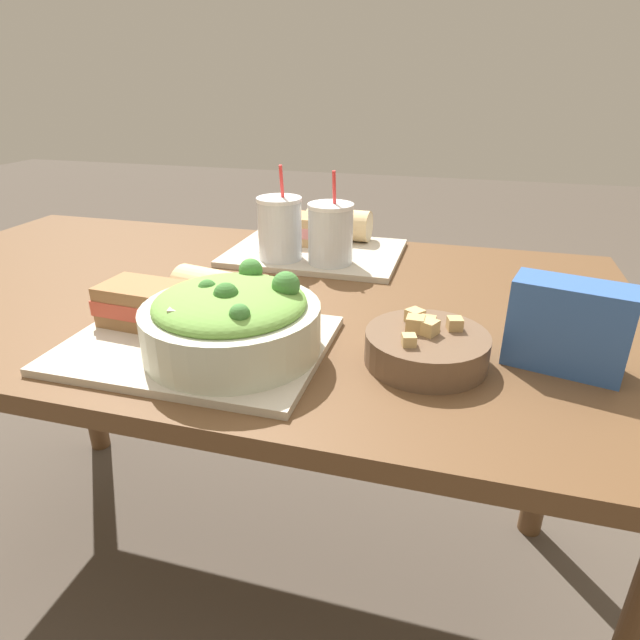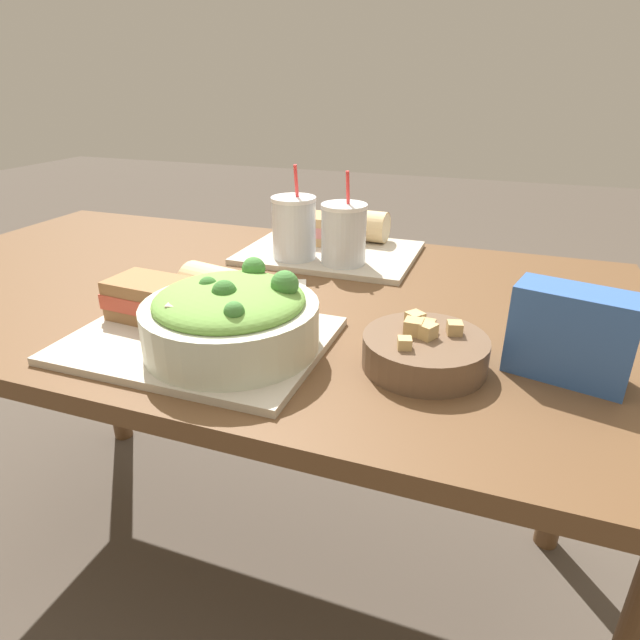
{
  "view_description": "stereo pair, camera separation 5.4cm",
  "coord_description": "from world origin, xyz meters",
  "px_view_note": "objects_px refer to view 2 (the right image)",
  "views": [
    {
      "loc": [
        0.43,
        -0.86,
        1.14
      ],
      "look_at": [
        0.23,
        -0.18,
        0.81
      ],
      "focal_mm": 30.0,
      "sensor_mm": 36.0,
      "label": 1
    },
    {
      "loc": [
        0.48,
        -0.85,
        1.14
      ],
      "look_at": [
        0.23,
        -0.18,
        0.81
      ],
      "focal_mm": 30.0,
      "sensor_mm": 36.0,
      "label": 2
    }
  ],
  "objects_px": {
    "baguette_near": "(232,291)",
    "napkin_folded": "(270,289)",
    "soup_bowl": "(425,350)",
    "baguette_far": "(357,225)",
    "sandwich_far": "(324,229)",
    "chip_bag": "(572,335)",
    "salad_bowl": "(231,316)",
    "drink_cup_red": "(344,236)",
    "sandwich_near": "(152,299)",
    "drink_cup_dark": "(294,230)"
  },
  "relations": [
    {
      "from": "salad_bowl",
      "to": "sandwich_far",
      "type": "height_order",
      "value": "salad_bowl"
    },
    {
      "from": "baguette_far",
      "to": "drink_cup_red",
      "type": "bearing_deg",
      "value": -169.29
    },
    {
      "from": "baguette_near",
      "to": "napkin_folded",
      "type": "bearing_deg",
      "value": 11.59
    },
    {
      "from": "sandwich_near",
      "to": "chip_bag",
      "type": "xyz_separation_m",
      "value": [
        0.62,
        0.05,
        0.02
      ]
    },
    {
      "from": "sandwich_near",
      "to": "sandwich_far",
      "type": "bearing_deg",
      "value": 81.0
    },
    {
      "from": "soup_bowl",
      "to": "napkin_folded",
      "type": "height_order",
      "value": "soup_bowl"
    },
    {
      "from": "drink_cup_red",
      "to": "baguette_far",
      "type": "bearing_deg",
      "value": 97.59
    },
    {
      "from": "baguette_near",
      "to": "baguette_far",
      "type": "xyz_separation_m",
      "value": [
        0.07,
        0.48,
        0.0
      ]
    },
    {
      "from": "soup_bowl",
      "to": "baguette_far",
      "type": "height_order",
      "value": "baguette_far"
    },
    {
      "from": "chip_bag",
      "to": "sandwich_far",
      "type": "bearing_deg",
      "value": 151.71
    },
    {
      "from": "chip_bag",
      "to": "sandwich_near",
      "type": "bearing_deg",
      "value": -161.95
    },
    {
      "from": "drink_cup_dark",
      "to": "napkin_folded",
      "type": "bearing_deg",
      "value": -84.45
    },
    {
      "from": "sandwich_near",
      "to": "chip_bag",
      "type": "bearing_deg",
      "value": 8.48
    },
    {
      "from": "salad_bowl",
      "to": "napkin_folded",
      "type": "bearing_deg",
      "value": 103.44
    },
    {
      "from": "salad_bowl",
      "to": "sandwich_near",
      "type": "distance_m",
      "value": 0.18
    },
    {
      "from": "soup_bowl",
      "to": "napkin_folded",
      "type": "relative_size",
      "value": 1.06
    },
    {
      "from": "drink_cup_red",
      "to": "chip_bag",
      "type": "xyz_separation_m",
      "value": [
        0.41,
        -0.32,
        -0.01
      ]
    },
    {
      "from": "salad_bowl",
      "to": "soup_bowl",
      "type": "distance_m",
      "value": 0.27
    },
    {
      "from": "sandwich_near",
      "to": "napkin_folded",
      "type": "relative_size",
      "value": 0.88
    },
    {
      "from": "sandwich_far",
      "to": "napkin_folded",
      "type": "distance_m",
      "value": 0.3
    },
    {
      "from": "salad_bowl",
      "to": "baguette_far",
      "type": "xyz_separation_m",
      "value": [
        0.01,
        0.59,
        -0.01
      ]
    },
    {
      "from": "baguette_near",
      "to": "sandwich_far",
      "type": "xyz_separation_m",
      "value": [
        0.01,
        0.44,
        -0.0
      ]
    },
    {
      "from": "soup_bowl",
      "to": "napkin_folded",
      "type": "xyz_separation_m",
      "value": [
        -0.33,
        0.19,
        -0.02
      ]
    },
    {
      "from": "salad_bowl",
      "to": "drink_cup_dark",
      "type": "xyz_separation_m",
      "value": [
        -0.08,
        0.42,
        0.01
      ]
    },
    {
      "from": "baguette_far",
      "to": "baguette_near",
      "type": "bearing_deg",
      "value": 174.72
    },
    {
      "from": "soup_bowl",
      "to": "sandwich_near",
      "type": "bearing_deg",
      "value": -178.74
    },
    {
      "from": "napkin_folded",
      "to": "drink_cup_dark",
      "type": "bearing_deg",
      "value": 95.55
    },
    {
      "from": "salad_bowl",
      "to": "drink_cup_dark",
      "type": "relative_size",
      "value": 1.28
    },
    {
      "from": "sandwich_far",
      "to": "drink_cup_dark",
      "type": "distance_m",
      "value": 0.13
    },
    {
      "from": "salad_bowl",
      "to": "napkin_folded",
      "type": "height_order",
      "value": "salad_bowl"
    },
    {
      "from": "napkin_folded",
      "to": "sandwich_far",
      "type": "bearing_deg",
      "value": 89.08
    },
    {
      "from": "soup_bowl",
      "to": "baguette_near",
      "type": "bearing_deg",
      "value": 170.63
    },
    {
      "from": "baguette_far",
      "to": "chip_bag",
      "type": "bearing_deg",
      "value": -135.52
    },
    {
      "from": "chip_bag",
      "to": "baguette_near",
      "type": "bearing_deg",
      "value": -168.13
    },
    {
      "from": "sandwich_near",
      "to": "baguette_far",
      "type": "bearing_deg",
      "value": 75.65
    },
    {
      "from": "baguette_near",
      "to": "sandwich_far",
      "type": "relative_size",
      "value": 1.33
    },
    {
      "from": "napkin_folded",
      "to": "soup_bowl",
      "type": "bearing_deg",
      "value": -30.91
    },
    {
      "from": "drink_cup_dark",
      "to": "chip_bag",
      "type": "height_order",
      "value": "drink_cup_dark"
    },
    {
      "from": "sandwich_near",
      "to": "drink_cup_red",
      "type": "distance_m",
      "value": 0.42
    },
    {
      "from": "soup_bowl",
      "to": "sandwich_near",
      "type": "xyz_separation_m",
      "value": [
        -0.44,
        -0.01,
        0.02
      ]
    },
    {
      "from": "napkin_folded",
      "to": "salad_bowl",
      "type": "bearing_deg",
      "value": -76.56
    },
    {
      "from": "baguette_far",
      "to": "drink_cup_dark",
      "type": "xyz_separation_m",
      "value": [
        -0.09,
        -0.18,
        0.03
      ]
    },
    {
      "from": "salad_bowl",
      "to": "drink_cup_red",
      "type": "distance_m",
      "value": 0.42
    },
    {
      "from": "sandwich_near",
      "to": "baguette_near",
      "type": "relative_size",
      "value": 0.76
    },
    {
      "from": "baguette_near",
      "to": "drink_cup_dark",
      "type": "distance_m",
      "value": 0.31
    },
    {
      "from": "baguette_near",
      "to": "drink_cup_red",
      "type": "relative_size",
      "value": 0.98
    },
    {
      "from": "baguette_near",
      "to": "napkin_folded",
      "type": "xyz_separation_m",
      "value": [
        0.0,
        0.14,
        -0.05
      ]
    },
    {
      "from": "baguette_near",
      "to": "napkin_folded",
      "type": "relative_size",
      "value": 1.15
    },
    {
      "from": "salad_bowl",
      "to": "drink_cup_red",
      "type": "relative_size",
      "value": 1.32
    },
    {
      "from": "soup_bowl",
      "to": "baguette_near",
      "type": "distance_m",
      "value": 0.33
    }
  ]
}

